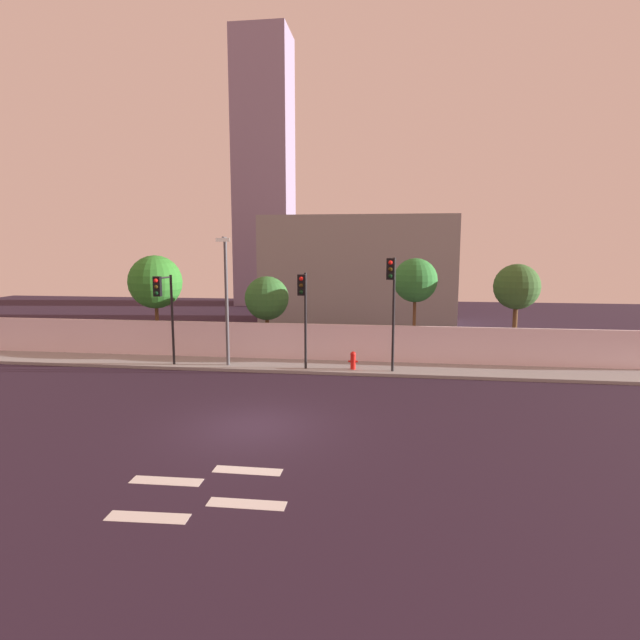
# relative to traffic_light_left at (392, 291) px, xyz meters

# --- Properties ---
(ground_plane) EXTENTS (80.00, 80.00, 0.00)m
(ground_plane) POSITION_rel_traffic_light_left_xyz_m (-4.42, -6.88, -3.88)
(ground_plane) COLOR #271928
(sidewalk) EXTENTS (36.00, 2.40, 0.15)m
(sidewalk) POSITION_rel_traffic_light_left_xyz_m (-4.42, 1.32, -3.81)
(sidewalk) COLOR gray
(sidewalk) RESTS_ON ground
(perimeter_wall) EXTENTS (36.00, 0.18, 1.80)m
(perimeter_wall) POSITION_rel_traffic_light_left_xyz_m (-4.42, 2.61, -2.83)
(perimeter_wall) COLOR silver
(perimeter_wall) RESTS_ON sidewalk
(crosswalk_marking) EXTENTS (4.10, 3.04, 0.01)m
(crosswalk_marking) POSITION_rel_traffic_light_left_xyz_m (-4.39, -11.40, -3.88)
(crosswalk_marking) COLOR silver
(crosswalk_marking) RESTS_ON ground
(traffic_light_left) EXTENTS (0.41, 1.55, 5.14)m
(traffic_light_left) POSITION_rel_traffic_light_left_xyz_m (0.00, 0.00, 0.00)
(traffic_light_left) COLOR black
(traffic_light_left) RESTS_ON sidewalk
(traffic_light_center) EXTENTS (0.35, 1.56, 4.30)m
(traffic_light_center) POSITION_rel_traffic_light_left_xyz_m (-10.38, -0.06, -0.57)
(traffic_light_center) COLOR black
(traffic_light_center) RESTS_ON sidewalk
(traffic_light_right) EXTENTS (0.35, 1.80, 4.45)m
(traffic_light_right) POSITION_rel_traffic_light_left_xyz_m (-3.87, -0.18, -0.46)
(traffic_light_right) COLOR black
(traffic_light_right) RESTS_ON sidewalk
(street_lamp_curbside) EXTENTS (0.77, 1.70, 6.06)m
(street_lamp_curbside) POSITION_rel_traffic_light_left_xyz_m (-7.65, 0.65, -0.13)
(street_lamp_curbside) COLOR #4C4C51
(street_lamp_curbside) RESTS_ON sidewalk
(fire_hydrant) EXTENTS (0.44, 0.26, 0.83)m
(fire_hydrant) POSITION_rel_traffic_light_left_xyz_m (-1.72, 0.79, -3.28)
(fire_hydrant) COLOR red
(fire_hydrant) RESTS_ON sidewalk
(roadside_tree_leftmost) EXTENTS (2.87, 2.87, 5.31)m
(roadside_tree_leftmost) POSITION_rel_traffic_light_left_xyz_m (-12.65, 3.90, -0.02)
(roadside_tree_leftmost) COLOR brown
(roadside_tree_leftmost) RESTS_ON ground
(roadside_tree_midleft) EXTENTS (2.31, 2.31, 4.23)m
(roadside_tree_midleft) POSITION_rel_traffic_light_left_xyz_m (-6.50, 3.90, -0.82)
(roadside_tree_midleft) COLOR brown
(roadside_tree_midleft) RESTS_ON ground
(roadside_tree_midright) EXTENTS (2.22, 2.22, 5.20)m
(roadside_tree_midright) POSITION_rel_traffic_light_left_xyz_m (1.16, 3.90, 0.18)
(roadside_tree_midright) COLOR brown
(roadside_tree_midright) RESTS_ON ground
(roadside_tree_rightmost) EXTENTS (2.24, 2.24, 4.93)m
(roadside_tree_rightmost) POSITION_rel_traffic_light_left_xyz_m (6.09, 3.90, -0.10)
(roadside_tree_rightmost) COLOR brown
(roadside_tree_rightmost) RESTS_ON ground
(low_building_distant) EXTENTS (14.14, 6.00, 7.98)m
(low_building_distant) POSITION_rel_traffic_light_left_xyz_m (-2.51, 16.61, 0.11)
(low_building_distant) COLOR gray
(low_building_distant) RESTS_ON ground
(tower_on_skyline) EXTENTS (5.32, 5.00, 26.03)m
(tower_on_skyline) POSITION_rel_traffic_light_left_xyz_m (-12.58, 28.61, 9.14)
(tower_on_skyline) COLOR gray
(tower_on_skyline) RESTS_ON ground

